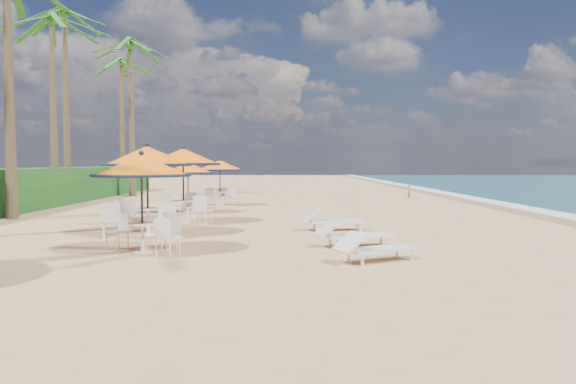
# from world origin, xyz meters

# --- Properties ---
(ground) EXTENTS (160.00, 160.00, 0.00)m
(ground) POSITION_xyz_m (0.00, 0.00, 0.00)
(ground) COLOR tan
(ground) RESTS_ON ground
(foam_strip) EXTENTS (1.20, 140.00, 0.04)m
(foam_strip) POSITION_xyz_m (9.30, 10.00, 0.00)
(foam_strip) COLOR white
(foam_strip) RESTS_ON ground
(wetsand_band) EXTENTS (1.40, 140.00, 0.02)m
(wetsand_band) POSITION_xyz_m (8.40, 10.00, 0.00)
(wetsand_band) COLOR olive
(wetsand_band) RESTS_ON ground
(station_0) EXTENTS (2.25, 2.25, 2.34)m
(station_0) POSITION_xyz_m (-4.75, 0.23, 1.71)
(station_0) COLOR black
(station_0) RESTS_ON ground
(station_1) EXTENTS (2.53, 2.53, 2.64)m
(station_1) POSITION_xyz_m (-5.46, 3.33, 1.93)
(station_1) COLOR black
(station_1) RESTS_ON ground
(station_2) EXTENTS (2.55, 2.64, 2.66)m
(station_2) POSITION_xyz_m (-4.92, 6.57, 2.03)
(station_2) COLOR black
(station_2) RESTS_ON ground
(station_3) EXTENTS (2.09, 2.17, 2.18)m
(station_3) POSITION_xyz_m (-5.45, 10.33, 1.59)
(station_3) COLOR black
(station_3) RESTS_ON ground
(station_4) EXTENTS (2.18, 2.18, 2.28)m
(station_4) POSITION_xyz_m (-4.58, 14.24, 1.66)
(station_4) COLOR black
(station_4) RESTS_ON ground
(lounger_near) EXTENTS (1.87, 1.39, 0.65)m
(lounger_near) POSITION_xyz_m (0.30, -1.00, 0.31)
(lounger_near) COLOR silver
(lounger_near) RESTS_ON ground
(lounger_mid) EXTENTS (2.01, 1.06, 0.69)m
(lounger_mid) POSITION_xyz_m (0.12, 1.08, 0.32)
(lounger_mid) COLOR silver
(lounger_mid) RESTS_ON ground
(lounger_far) EXTENTS (1.97, 0.79, 0.69)m
(lounger_far) POSITION_xyz_m (-0.11, 4.41, 0.32)
(lounger_far) COLOR silver
(lounger_far) RESTS_ON ground
(palm_4) EXTENTS (5.00, 5.00, 9.21)m
(palm_4) POSITION_xyz_m (-12.76, 14.99, 8.41)
(palm_4) COLOR brown
(palm_4) RESTS_ON ground
(palm_5) EXTENTS (5.00, 5.00, 10.57)m
(palm_5) POSITION_xyz_m (-13.68, 19.01, 9.68)
(palm_5) COLOR brown
(palm_5) RESTS_ON ground
(palm_6) EXTENTS (5.00, 5.00, 9.50)m
(palm_6) POSITION_xyz_m (-10.88, 22.07, 8.69)
(palm_6) COLOR brown
(palm_6) RESTS_ON ground
(palm_7) EXTENTS (5.00, 5.00, 9.17)m
(palm_7) POSITION_xyz_m (-12.66, 26.23, 8.38)
(palm_7) COLOR brown
(palm_7) RESTS_ON ground
(person) EXTENTS (0.31, 0.36, 0.85)m
(person) POSITION_xyz_m (5.63, 19.38, 0.42)
(person) COLOR #98644D
(person) RESTS_ON ground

